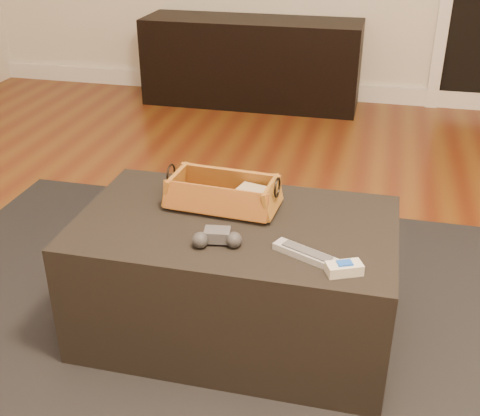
% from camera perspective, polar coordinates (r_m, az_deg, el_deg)
% --- Properties ---
extents(floor, '(5.00, 5.50, 0.01)m').
position_cam_1_polar(floor, '(2.16, -2.78, -10.96)').
color(floor, brown).
rests_on(floor, ground).
extents(baseboard, '(5.00, 0.04, 0.12)m').
position_cam_1_polar(baseboard, '(4.56, 6.88, 11.05)').
color(baseboard, white).
rests_on(baseboard, floor).
extents(media_cabinet, '(1.50, 0.45, 0.59)m').
position_cam_1_polar(media_cabinet, '(4.35, 1.10, 13.66)').
color(media_cabinet, black).
rests_on(media_cabinet, floor).
extents(area_rug, '(2.60, 2.00, 0.01)m').
position_cam_1_polar(area_rug, '(2.08, -0.74, -12.26)').
color(area_rug, black).
rests_on(area_rug, floor).
extents(ottoman, '(1.00, 0.60, 0.42)m').
position_cam_1_polar(ottoman, '(1.99, -0.43, -6.58)').
color(ottoman, black).
rests_on(ottoman, area_rug).
extents(tv_remote, '(0.19, 0.05, 0.02)m').
position_cam_1_polar(tv_remote, '(1.96, -2.25, 0.64)').
color(tv_remote, black).
rests_on(tv_remote, wicker_basket).
extents(cloth_bundle, '(0.11, 0.09, 0.05)m').
position_cam_1_polar(cloth_bundle, '(1.95, 1.29, 1.16)').
color(cloth_bundle, tan).
rests_on(cloth_bundle, wicker_basket).
extents(wicker_basket, '(0.38, 0.22, 0.13)m').
position_cam_1_polar(wicker_basket, '(1.95, -1.63, 1.27)').
color(wicker_basket, '#9A5522').
rests_on(wicker_basket, ottoman).
extents(game_controller, '(0.15, 0.10, 0.05)m').
position_cam_1_polar(game_controller, '(1.75, -2.18, -2.86)').
color(game_controller, '#3E3E42').
rests_on(game_controller, ottoman).
extents(silver_remote, '(0.21, 0.13, 0.02)m').
position_cam_1_polar(silver_remote, '(1.70, 6.35, -4.38)').
color(silver_remote, '#AEB2B6').
rests_on(silver_remote, ottoman).
extents(cream_gadget, '(0.11, 0.08, 0.04)m').
position_cam_1_polar(cream_gadget, '(1.65, 9.85, -5.65)').
color(cream_gadget, beige).
rests_on(cream_gadget, ottoman).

